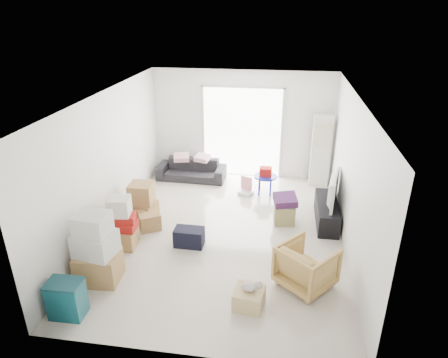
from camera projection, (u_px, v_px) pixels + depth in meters
room_shell at (225, 170)px, 7.30m from camera, size 4.98×6.48×3.18m
sliding_door at (242, 129)px, 10.03m from camera, size 2.10×0.04×2.33m
ac_tower at (321, 151)px, 9.62m from camera, size 0.45×0.30×1.75m
tv_console at (327, 212)px, 8.16m from camera, size 0.41×1.36×0.45m
television at (328, 199)px, 8.04m from camera, size 0.80×1.16×0.14m
sofa at (191, 167)px, 10.14m from camera, size 1.74×0.55×0.67m
pillow_left at (181, 152)px, 9.97m from camera, size 0.47×0.41×0.13m
pillow_right at (202, 152)px, 9.93m from camera, size 0.44×0.39×0.13m
armchair at (307, 264)px, 6.26m from camera, size 1.06×1.05×0.80m
storage_bins at (67, 299)px, 5.68m from camera, size 0.50×0.36×0.58m
box_stack_a at (97, 251)px, 6.32m from camera, size 0.69×0.59×1.21m
box_stack_b at (122, 225)px, 7.28m from camera, size 0.57×0.51×0.99m
box_stack_c at (142, 202)px, 8.23m from camera, size 0.61×0.54×0.80m
loose_box at (149, 220)px, 7.97m from camera, size 0.56×0.56×0.34m
duffel_bag at (189, 237)px, 7.40m from camera, size 0.54×0.33×0.35m
ottoman at (284, 213)px, 8.16m from camera, size 0.44×0.44×0.41m
blanket at (285, 201)px, 8.05m from camera, size 0.52×0.52×0.14m
kids_table at (265, 175)px, 9.30m from camera, size 0.53×0.53×0.66m
toy_walker at (246, 189)px, 9.43m from camera, size 0.39×0.37×0.41m
wood_crate at (249, 298)px, 5.92m from camera, size 0.48×0.48×0.29m
plush_bunny at (252, 286)px, 5.83m from camera, size 0.31×0.17×0.16m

